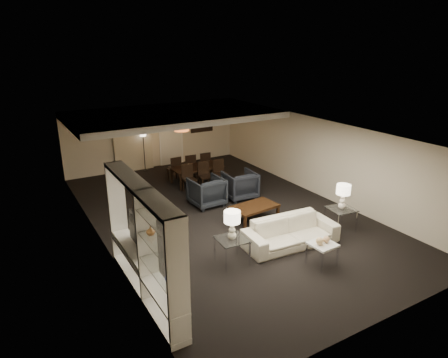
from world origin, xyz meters
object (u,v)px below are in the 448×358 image
chair_fm (189,166)px  chair_fr (204,164)px  television (135,234)px  chair_fl (174,169)px  vase_amber (151,231)px  armchair_right (240,185)px  floor_speaker (146,252)px  armchair_left (207,192)px  side_table_left (232,251)px  pendant_light (181,128)px  side_table_right (340,219)px  coffee_table (254,213)px  table_lamp_left (232,225)px  floor_lamp (144,151)px  marble_table (322,254)px  chair_nr (221,173)px  dining_table (197,175)px  table_lamp_right (343,197)px  chair_nl (190,179)px  vase_blue (170,277)px  sofa (291,232)px  chair_nm (205,176)px

chair_fm → chair_fr: 0.60m
television → chair_fl: bearing=-30.5°
television → vase_amber: bearing=178.4°
armchair_right → floor_speaker: floor_speaker is taller
armchair_left → side_table_left: bearing=69.4°
pendant_light → side_table_right: pendant_light is taller
coffee_table → vase_amber: vase_amber is taller
table_lamp_left → floor_lamp: floor_lamp is taller
pendant_light → marble_table: pendant_light is taller
side_table_right → side_table_left: bearing=180.0°
television → floor_lamp: bearing=-20.8°
chair_fl → chair_fr: size_ratio=1.00×
chair_nr → side_table_right: bearing=-74.3°
dining_table → floor_speaker: bearing=-126.8°
table_lamp_right → chair_nl: (-2.27, 4.58, -0.48)m
vase_blue → chair_nr: vase_blue is taller
armchair_right → television: television is taller
vase_amber → chair_fl: size_ratio=0.18×
sofa → floor_lamp: 7.69m
vase_amber → dining_table: 7.19m
table_lamp_right → chair_fl: (-2.27, 5.88, -0.48)m
side_table_right → dining_table: dining_table is taller
side_table_left → chair_nl: 4.72m
table_lamp_left → chair_nl: 4.74m
pendant_light → television: pendant_light is taller
coffee_table → vase_blue: (-3.81, -3.09, 0.91)m
chair_nm → chair_fr: size_ratio=1.00×
vase_blue → chair_nl: bearing=61.9°
television → chair_fm: size_ratio=1.24×
chair_fl → floor_lamp: floor_lamp is taller
dining_table → television: bearing=-127.8°
floor_speaker → chair_fr: (4.15, 5.31, -0.05)m
armchair_right → television: 5.29m
side_table_left → table_lamp_right: size_ratio=0.97×
dining_table → chair_nr: size_ratio=1.92×
marble_table → floor_lamp: size_ratio=0.34×
armchair_right → vase_blue: 6.55m
chair_nm → coffee_table: bearing=-83.8°
television → floor_speaker: 0.65m
table_lamp_left → marble_table: bearing=-32.9°
dining_table → side_table_left: bearing=-107.8°
sofa → floor_speaker: 3.57m
table_lamp_left → floor_speaker: size_ratio=0.66×
floor_lamp → vase_amber: bearing=-108.4°
floor_lamp → side_table_right: bearing=-70.1°
side_table_right → chair_fr: size_ratio=0.70×
coffee_table → side_table_right: size_ratio=2.00×
sofa → chair_nl: bearing=101.2°
sofa → side_table_right: (1.70, 0.00, -0.04)m
chair_fl → chair_nl: bearing=85.5°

